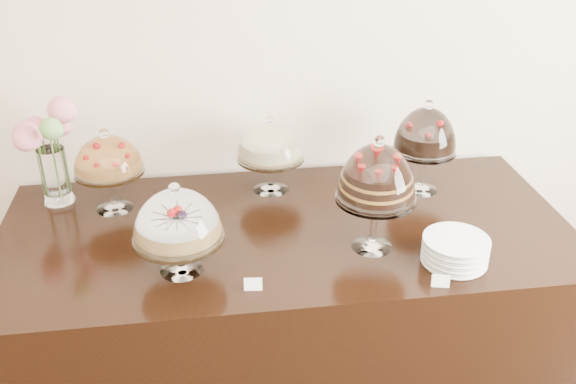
{
  "coord_description": "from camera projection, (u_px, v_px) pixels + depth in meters",
  "views": [
    {
      "loc": [
        -0.34,
        0.35,
        2.19
      ],
      "look_at": [
        -0.06,
        2.4,
        1.08
      ],
      "focal_mm": 40.0,
      "sensor_mm": 36.0,
      "label": 1
    }
  ],
  "objects": [
    {
      "name": "wall_back",
      "position": [
        281.0,
        35.0,
        2.68
      ],
      "size": [
        5.0,
        0.04,
        3.0
      ],
      "primitive_type": "cube",
      "color": "beige",
      "rests_on": "ground"
    },
    {
      "name": "display_counter",
      "position": [
        286.0,
        318.0,
        2.69
      ],
      "size": [
        2.2,
        1.0,
        0.9
      ],
      "primitive_type": "cube",
      "color": "black",
      "rests_on": "ground"
    },
    {
      "name": "cake_stand_sugar_sponge",
      "position": [
        177.0,
        220.0,
        2.13
      ],
      "size": [
        0.31,
        0.31,
        0.34
      ],
      "color": "white",
      "rests_on": "display_counter"
    },
    {
      "name": "cake_stand_choco_layer",
      "position": [
        377.0,
        177.0,
        2.22
      ],
      "size": [
        0.29,
        0.29,
        0.44
      ],
      "color": "white",
      "rests_on": "display_counter"
    },
    {
      "name": "cake_stand_cheesecake",
      "position": [
        270.0,
        145.0,
        2.65
      ],
      "size": [
        0.29,
        0.29,
        0.34
      ],
      "color": "white",
      "rests_on": "display_counter"
    },
    {
      "name": "cake_stand_dark_choco",
      "position": [
        426.0,
        134.0,
        2.63
      ],
      "size": [
        0.27,
        0.27,
        0.4
      ],
      "color": "white",
      "rests_on": "display_counter"
    },
    {
      "name": "cake_stand_fruit_tart",
      "position": [
        108.0,
        159.0,
        2.5
      ],
      "size": [
        0.28,
        0.28,
        0.35
      ],
      "color": "white",
      "rests_on": "display_counter"
    },
    {
      "name": "flower_vase",
      "position": [
        47.0,
        143.0,
        2.54
      ],
      "size": [
        0.25,
        0.29,
        0.45
      ],
      "color": "white",
      "rests_on": "display_counter"
    },
    {
      "name": "plate_stack",
      "position": [
        455.0,
        251.0,
        2.25
      ],
      "size": [
        0.22,
        0.22,
        0.09
      ],
      "color": "white",
      "rests_on": "display_counter"
    },
    {
      "name": "price_card_left",
      "position": [
        253.0,
        284.0,
        2.12
      ],
      "size": [
        0.06,
        0.02,
        0.04
      ],
      "primitive_type": "cube",
      "rotation": [
        -0.21,
        0.0,
        -0.1
      ],
      "color": "white",
      "rests_on": "display_counter"
    },
    {
      "name": "price_card_right",
      "position": [
        441.0,
        281.0,
        2.13
      ],
      "size": [
        0.06,
        0.03,
        0.04
      ],
      "primitive_type": "cube",
      "rotation": [
        -0.21,
        0.0,
        -0.24
      ],
      "color": "white",
      "rests_on": "display_counter"
    }
  ]
}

